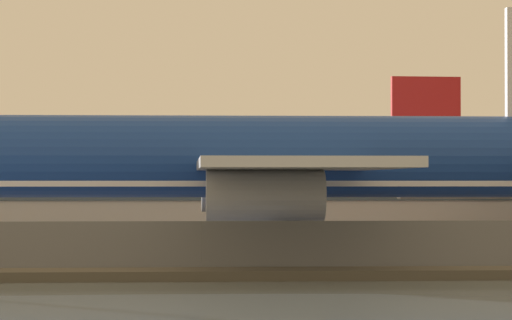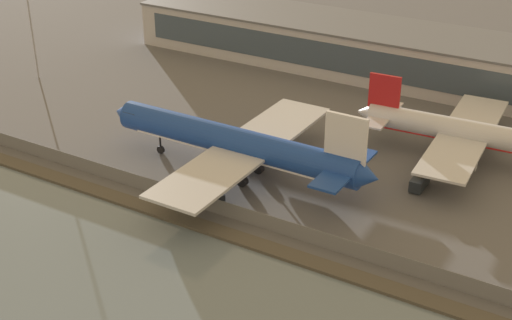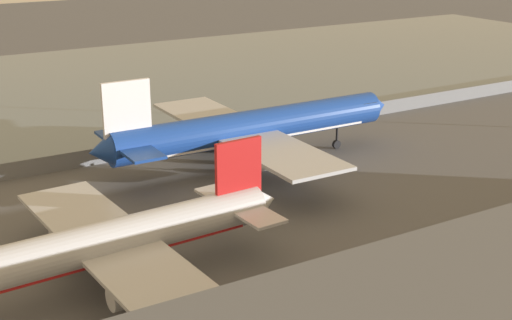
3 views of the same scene
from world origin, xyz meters
TOP-DOWN VIEW (x-y plane):
  - ground_plane at (0.00, 0.00)m, footprint 500.00×500.00m
  - shoreline_seawall at (0.00, -20.50)m, footprint 320.00×3.00m
  - perimeter_fence at (0.00, -16.00)m, footprint 280.00×0.10m
  - cargo_jet_blue at (3.38, -3.20)m, footprint 53.15×45.05m
  - baggage_tug at (4.86, -12.97)m, footprint 3.17×3.53m
  - terminal_building at (-5.97, 58.12)m, footprint 104.49×22.43m

SIDE VIEW (x-z plane):
  - ground_plane at x=0.00m, z-range 0.00..0.00m
  - shoreline_seawall at x=0.00m, z-range 0.00..0.50m
  - baggage_tug at x=4.86m, z-range -0.09..1.71m
  - perimeter_fence at x=0.00m, z-range 0.00..2.70m
  - terminal_building at x=-5.97m, z-range 0.01..11.30m
  - cargo_jet_blue at x=3.38m, z-range -1.90..14.19m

